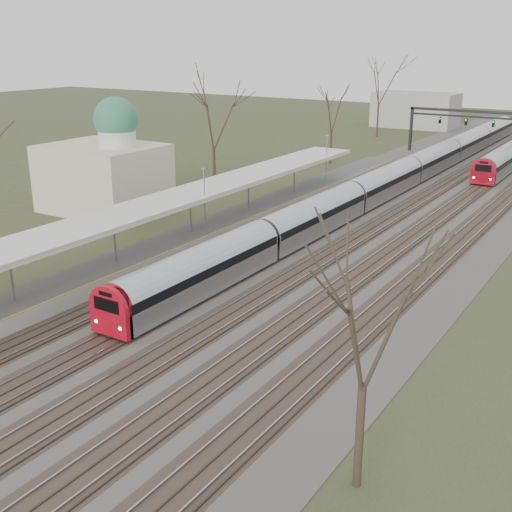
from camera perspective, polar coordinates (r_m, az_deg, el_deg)
The scene contains 8 objects.
track_bed at distance 62.75m, azimuth 13.12°, elevation 4.56°, with size 24.00×160.00×0.22m.
platform at distance 51.65m, azimuth -3.38°, elevation 2.52°, with size 3.50×69.00×1.00m, color #9E9B93.
canopy at distance 47.31m, azimuth -6.66°, elevation 5.21°, with size 4.10×50.00×3.11m.
dome_building at distance 59.35m, azimuth -13.23°, elevation 7.38°, with size 10.00×8.00×10.30m.
signal_gantry at distance 90.42m, azimuth 19.97°, elevation 11.29°, with size 21.00×0.59×6.08m.
tree_west_far at distance 63.15m, azimuth -3.84°, elevation 12.43°, with size 5.50×5.50×11.33m.
tree_east_near at distance 20.77m, azimuth 9.81°, elevation -5.19°, with size 4.50×4.50×9.27m.
train_near at distance 71.22m, azimuth 13.45°, elevation 7.36°, with size 2.62×90.21×3.05m.
Camera 1 is at (20.04, -2.68, 14.87)m, focal length 45.00 mm.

